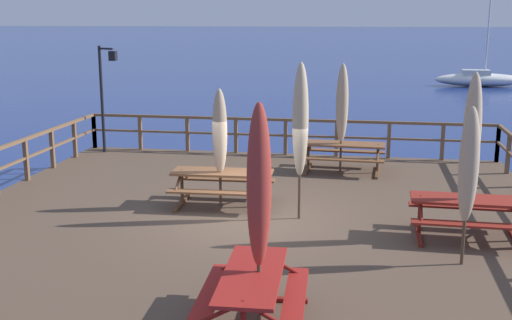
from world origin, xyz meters
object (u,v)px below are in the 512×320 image
at_px(patio_umbrella_tall_back_left, 259,187).
at_px(sailboat_distant, 480,79).
at_px(picnic_table_front_left, 343,151).
at_px(patio_umbrella_short_front, 342,104).
at_px(picnic_table_front_right, 222,180).
at_px(patio_umbrella_tall_back_right, 220,132).
at_px(patio_umbrella_tall_front, 469,166).
at_px(picnic_table_mid_centre, 252,288).
at_px(picnic_table_back_right, 469,209).
at_px(patio_umbrella_short_mid, 472,135).
at_px(lamp_post_hooked, 106,83).
at_px(patio_umbrella_short_back, 300,121).

xyz_separation_m(patio_umbrella_tall_back_left, sailboat_distant, (9.03, 37.87, -2.02)).
relative_size(picnic_table_front_left, patio_umbrella_short_front, 0.79).
bearing_deg(picnic_table_front_right, patio_umbrella_tall_back_left, -72.56).
distance_m(patio_umbrella_tall_back_right, patio_umbrella_tall_front, 5.38).
xyz_separation_m(patio_umbrella_short_front, patio_umbrella_tall_back_right, (-2.45, -3.60, -0.19)).
relative_size(picnic_table_mid_centre, patio_umbrella_tall_back_left, 0.69).
bearing_deg(picnic_table_back_right, picnic_table_mid_centre, -128.94).
height_order(patio_umbrella_tall_back_right, patio_umbrella_short_mid, patio_umbrella_short_mid).
xyz_separation_m(picnic_table_front_right, lamp_post_hooked, (-4.60, 4.83, 1.55)).
xyz_separation_m(patio_umbrella_short_front, patio_umbrella_tall_front, (2.26, -6.21, -0.14)).
distance_m(patio_umbrella_tall_front, sailboat_distant, 35.74).
xyz_separation_m(picnic_table_mid_centre, picnic_table_front_left, (0.86, 9.06, 0.00)).
bearing_deg(patio_umbrella_short_front, lamp_post_hooked, 169.57).
xyz_separation_m(patio_umbrella_short_mid, sailboat_distant, (5.82, 33.84, -2.07)).
bearing_deg(patio_umbrella_tall_back_left, patio_umbrella_tall_back_right, 107.95).
bearing_deg(picnic_table_mid_centre, patio_umbrella_tall_front, 42.15).
distance_m(picnic_table_mid_centre, patio_umbrella_tall_back_right, 5.73).
xyz_separation_m(picnic_table_front_right, patio_umbrella_short_mid, (4.90, -1.34, 1.40)).
relative_size(patio_umbrella_short_back, lamp_post_hooked, 0.99).
relative_size(picnic_table_mid_centre, sailboat_distant, 0.27).
relative_size(patio_umbrella_tall_back_right, patio_umbrella_short_back, 0.81).
relative_size(patio_umbrella_tall_front, lamp_post_hooked, 0.83).
height_order(picnic_table_front_left, patio_umbrella_short_back, patio_umbrella_short_back).
distance_m(picnic_table_back_right, patio_umbrella_tall_back_right, 5.24).
xyz_separation_m(picnic_table_mid_centre, patio_umbrella_short_mid, (3.29, 4.11, 1.40)).
relative_size(patio_umbrella_tall_back_right, sailboat_distant, 0.33).
height_order(picnic_table_front_right, lamp_post_hooked, lamp_post_hooked).
relative_size(picnic_table_back_right, lamp_post_hooked, 0.67).
relative_size(picnic_table_mid_centre, picnic_table_front_right, 0.94).
distance_m(picnic_table_front_right, patio_umbrella_short_back, 2.37).
bearing_deg(patio_umbrella_tall_back_right, patio_umbrella_short_front, 55.84).
xyz_separation_m(picnic_table_back_right, patio_umbrella_short_back, (-3.20, 0.66, 1.46)).
relative_size(picnic_table_back_right, patio_umbrella_short_front, 0.74).
xyz_separation_m(picnic_table_back_right, lamp_post_hooked, (-9.55, 6.15, 1.55)).
height_order(picnic_table_front_right, patio_umbrella_short_mid, patio_umbrella_short_mid).
height_order(picnic_table_front_right, patio_umbrella_tall_back_left, patio_umbrella_tall_back_left).
bearing_deg(patio_umbrella_tall_back_right, picnic_table_back_right, -14.10).
xyz_separation_m(picnic_table_front_right, patio_umbrella_tall_front, (4.67, -2.68, 1.12)).
distance_m(patio_umbrella_tall_back_right, lamp_post_hooked, 6.71).
bearing_deg(patio_umbrella_short_mid, sailboat_distant, 80.25).
bearing_deg(picnic_table_mid_centre, patio_umbrella_short_mid, 51.28).
distance_m(patio_umbrella_tall_back_left, patio_umbrella_short_mid, 5.16).
relative_size(picnic_table_back_right, patio_umbrella_short_mid, 0.69).
bearing_deg(patio_umbrella_tall_back_left, patio_umbrella_short_mid, 51.43).
xyz_separation_m(picnic_table_back_right, patio_umbrella_tall_back_right, (-4.98, 1.25, 1.07)).
relative_size(picnic_table_back_right, patio_umbrella_short_back, 0.67).
relative_size(picnic_table_front_right, patio_umbrella_tall_back_right, 0.87).
height_order(patio_umbrella_short_mid, patio_umbrella_tall_front, patio_umbrella_short_mid).
relative_size(patio_umbrella_short_back, sailboat_distant, 0.41).
bearing_deg(patio_umbrella_short_back, patio_umbrella_tall_back_left, -90.68).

